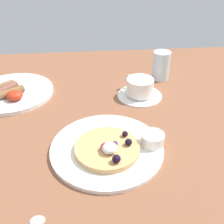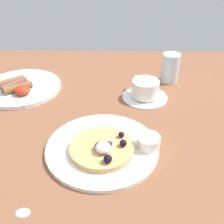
# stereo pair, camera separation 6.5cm
# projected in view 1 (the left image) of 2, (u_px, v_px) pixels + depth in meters

# --- Properties ---
(ground_plane) EXTENTS (1.89, 1.14, 0.03)m
(ground_plane) POSITION_uv_depth(u_px,v_px,m) (102.00, 133.00, 0.73)
(ground_plane) COLOR brown
(pancake_plate) EXTENTS (0.27, 0.27, 0.01)m
(pancake_plate) POSITION_uv_depth(u_px,v_px,m) (107.00, 148.00, 0.65)
(pancake_plate) COLOR white
(pancake_plate) RESTS_ON ground_plane
(pancake_with_berries) EXTENTS (0.15, 0.15, 0.03)m
(pancake_with_berries) POSITION_uv_depth(u_px,v_px,m) (108.00, 148.00, 0.63)
(pancake_with_berries) COLOR tan
(pancake_with_berries) RESTS_ON pancake_plate
(syrup_ramekin) EXTENTS (0.06, 0.06, 0.03)m
(syrup_ramekin) POSITION_uv_depth(u_px,v_px,m) (153.00, 139.00, 0.65)
(syrup_ramekin) COLOR white
(syrup_ramekin) RESTS_ON pancake_plate
(breakfast_plate) EXTENTS (0.26, 0.26, 0.01)m
(breakfast_plate) POSITION_uv_depth(u_px,v_px,m) (12.00, 93.00, 0.87)
(breakfast_plate) COLOR white
(breakfast_plate) RESTS_ON ground_plane
(fried_breakfast) EXTENTS (0.13, 0.12, 0.03)m
(fried_breakfast) POSITION_uv_depth(u_px,v_px,m) (6.00, 91.00, 0.85)
(fried_breakfast) COLOR brown
(fried_breakfast) RESTS_ON breakfast_plate
(coffee_saucer) EXTENTS (0.14, 0.14, 0.01)m
(coffee_saucer) POSITION_uv_depth(u_px,v_px,m) (139.00, 95.00, 0.87)
(coffee_saucer) COLOR white
(coffee_saucer) RESTS_ON ground_plane
(coffee_cup) EXTENTS (0.08, 0.11, 0.05)m
(coffee_cup) POSITION_uv_depth(u_px,v_px,m) (140.00, 86.00, 0.85)
(coffee_cup) COLOR white
(coffee_cup) RESTS_ON coffee_saucer
(water_glass) EXTENTS (0.06, 0.06, 0.10)m
(water_glass) POSITION_uv_depth(u_px,v_px,m) (161.00, 66.00, 0.95)
(water_glass) COLOR silver
(water_glass) RESTS_ON ground_plane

